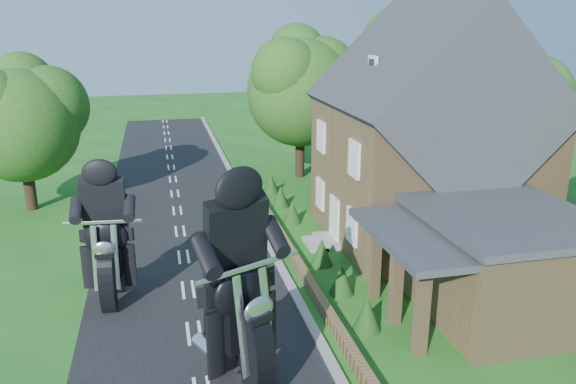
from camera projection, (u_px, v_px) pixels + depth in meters
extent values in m
plane|color=#1C5818|center=(194.00, 333.00, 17.40)|extent=(120.00, 120.00, 0.00)
cube|color=black|center=(194.00, 333.00, 17.40)|extent=(7.00, 80.00, 0.02)
cube|color=gray|center=(308.00, 318.00, 18.18)|extent=(0.30, 80.00, 0.12)
cube|color=olive|center=(291.00, 253.00, 22.93)|extent=(0.30, 22.00, 0.40)
cube|color=olive|center=(424.00, 171.00, 24.39)|extent=(8.00, 8.00, 6.00)
cube|color=#2C2F35|center=(429.00, 102.00, 23.51)|extent=(8.48, 8.64, 8.48)
cube|color=olive|center=(480.00, 23.00, 23.01)|extent=(0.60, 0.90, 1.60)
cube|color=white|center=(373.00, 67.00, 22.50)|extent=(0.12, 0.80, 0.90)
cube|color=black|center=(371.00, 67.00, 22.49)|extent=(0.04, 0.55, 0.65)
cube|color=white|center=(334.00, 221.00, 24.08)|extent=(0.10, 1.10, 2.10)
cube|color=gray|center=(326.00, 241.00, 24.27)|extent=(0.80, 1.60, 0.30)
cube|color=gray|center=(315.00, 244.00, 24.18)|extent=(0.80, 1.60, 0.15)
cube|color=white|center=(352.00, 226.00, 21.87)|extent=(0.10, 1.10, 1.40)
cube|color=black|center=(351.00, 226.00, 21.87)|extent=(0.04, 0.92, 1.22)
cube|color=white|center=(320.00, 194.00, 25.97)|extent=(0.10, 1.10, 1.40)
cube|color=black|center=(320.00, 194.00, 25.96)|extent=(0.04, 0.92, 1.22)
cube|color=white|center=(354.00, 159.00, 21.08)|extent=(0.10, 1.10, 1.40)
cube|color=black|center=(354.00, 159.00, 21.07)|extent=(0.04, 0.92, 1.22)
cube|color=white|center=(321.00, 136.00, 25.17)|extent=(0.10, 1.10, 1.40)
cube|color=black|center=(321.00, 137.00, 25.17)|extent=(0.04, 0.92, 1.22)
cube|color=olive|center=(502.00, 266.00, 18.37)|extent=(5.00, 5.60, 3.20)
cube|color=#2C2F35|center=(508.00, 216.00, 17.86)|extent=(5.30, 5.94, 0.24)
cube|color=#2C2F35|center=(417.00, 235.00, 17.29)|extent=(2.60, 5.32, 0.22)
cube|color=olive|center=(422.00, 311.00, 15.94)|extent=(0.35, 0.35, 2.80)
cube|color=olive|center=(396.00, 283.00, 17.62)|extent=(0.35, 0.35, 2.80)
cube|color=olive|center=(375.00, 260.00, 19.29)|extent=(0.35, 0.35, 2.80)
cylinder|color=black|center=(509.00, 181.00, 28.47)|extent=(0.56, 0.56, 3.00)
sphere|color=#204A15|center=(516.00, 119.00, 27.54)|extent=(6.00, 6.00, 6.00)
sphere|color=#204A15|center=(535.00, 98.00, 28.13)|extent=(4.32, 4.32, 4.32)
sphere|color=#204A15|center=(511.00, 97.00, 26.12)|extent=(3.72, 3.72, 3.72)
sphere|color=#204A15|center=(508.00, 73.00, 28.06)|extent=(3.30, 3.30, 3.30)
cylinder|color=black|center=(402.00, 146.00, 34.82)|extent=(0.56, 0.56, 3.60)
sphere|color=#204A15|center=(405.00, 85.00, 33.71)|extent=(7.20, 7.20, 7.20)
sphere|color=#204A15|center=(426.00, 65.00, 34.41)|extent=(5.18, 5.18, 5.18)
sphere|color=#204A15|center=(395.00, 62.00, 32.00)|extent=(4.46, 4.46, 4.46)
sphere|color=#204A15|center=(400.00, 41.00, 34.33)|extent=(3.96, 3.96, 3.96)
cylinder|color=black|center=(304.00, 149.00, 34.47)|extent=(0.56, 0.56, 3.40)
sphere|color=#204A15|center=(305.00, 93.00, 33.45)|extent=(6.40, 6.40, 6.40)
sphere|color=#204A15|center=(325.00, 75.00, 34.08)|extent=(4.61, 4.61, 4.61)
sphere|color=#204A15|center=(290.00, 73.00, 31.94)|extent=(3.97, 3.97, 3.97)
sphere|color=#204A15|center=(301.00, 53.00, 34.01)|extent=(3.52, 3.52, 3.52)
cylinder|color=black|center=(34.00, 183.00, 28.50)|extent=(0.56, 0.56, 2.80)
sphere|color=#204A15|center=(26.00, 125.00, 27.63)|extent=(5.60, 5.60, 5.60)
sphere|color=#204A15|center=(53.00, 106.00, 28.18)|extent=(4.03, 4.03, 4.03)
sphere|color=#204A15|center=(27.00, 83.00, 28.12)|extent=(3.08, 3.08, 3.08)
cone|color=#153611|center=(367.00, 314.00, 17.46)|extent=(0.90, 0.90, 1.10)
cone|color=#153611|center=(342.00, 279.00, 19.79)|extent=(0.90, 0.90, 1.10)
cone|color=#153611|center=(322.00, 252.00, 22.12)|extent=(0.90, 0.90, 1.10)
cone|color=#153611|center=(292.00, 212.00, 26.77)|extent=(0.90, 0.90, 1.10)
cone|color=#153611|center=(281.00, 196.00, 29.10)|extent=(0.90, 0.90, 1.10)
cone|color=#153611|center=(271.00, 183.00, 31.43)|extent=(0.90, 0.90, 1.10)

